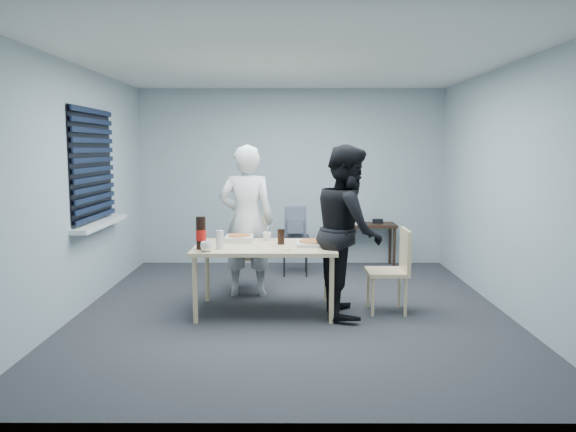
{
  "coord_description": "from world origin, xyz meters",
  "views": [
    {
      "loc": [
        -0.03,
        -5.87,
        1.74
      ],
      "look_at": [
        -0.04,
        0.1,
        1.01
      ],
      "focal_mm": 35.0,
      "sensor_mm": 36.0,
      "label": 1
    }
  ],
  "objects_px": {
    "chair_far": "(249,248)",
    "chair_right": "(395,264)",
    "person_black": "(348,230)",
    "mug_a": "(207,247)",
    "stool": "(295,244)",
    "soda_bottle": "(201,233)",
    "side_table": "(363,229)",
    "dining_table": "(265,251)",
    "backpack": "(295,222)",
    "mug_b": "(267,236)",
    "person_white": "(247,221)"
  },
  "relations": [
    {
      "from": "chair_far",
      "to": "side_table",
      "type": "relative_size",
      "value": 0.94
    },
    {
      "from": "stool",
      "to": "mug_a",
      "type": "height_order",
      "value": "mug_a"
    },
    {
      "from": "person_white",
      "to": "soda_bottle",
      "type": "relative_size",
      "value": 5.32
    },
    {
      "from": "side_table",
      "to": "chair_far",
      "type": "bearing_deg",
      "value": -139.38
    },
    {
      "from": "person_black",
      "to": "side_table",
      "type": "xyz_separation_m",
      "value": [
        0.47,
        2.41,
        -0.33
      ]
    },
    {
      "from": "backpack",
      "to": "mug_a",
      "type": "xyz_separation_m",
      "value": [
        -0.9,
        -2.1,
        0.03
      ]
    },
    {
      "from": "stool",
      "to": "backpack",
      "type": "height_order",
      "value": "backpack"
    },
    {
      "from": "stool",
      "to": "mug_a",
      "type": "xyz_separation_m",
      "value": [
        -0.9,
        -2.11,
        0.34
      ]
    },
    {
      "from": "chair_far",
      "to": "person_white",
      "type": "xyz_separation_m",
      "value": [
        0.0,
        -0.29,
        0.37
      ]
    },
    {
      "from": "dining_table",
      "to": "mug_a",
      "type": "xyz_separation_m",
      "value": [
        -0.56,
        -0.35,
        0.11
      ]
    },
    {
      "from": "dining_table",
      "to": "person_black",
      "type": "distance_m",
      "value": 0.9
    },
    {
      "from": "chair_far",
      "to": "soda_bottle",
      "type": "height_order",
      "value": "soda_bottle"
    },
    {
      "from": "dining_table",
      "to": "chair_right",
      "type": "xyz_separation_m",
      "value": [
        1.37,
        -0.0,
        -0.14
      ]
    },
    {
      "from": "chair_far",
      "to": "chair_right",
      "type": "distance_m",
      "value": 1.89
    },
    {
      "from": "stool",
      "to": "mug_a",
      "type": "distance_m",
      "value": 2.32
    },
    {
      "from": "backpack",
      "to": "mug_b",
      "type": "xyz_separation_m",
      "value": [
        -0.33,
        -1.43,
        0.03
      ]
    },
    {
      "from": "person_black",
      "to": "backpack",
      "type": "height_order",
      "value": "person_black"
    },
    {
      "from": "person_black",
      "to": "mug_b",
      "type": "bearing_deg",
      "value": 65.59
    },
    {
      "from": "chair_far",
      "to": "mug_a",
      "type": "height_order",
      "value": "chair_far"
    },
    {
      "from": "mug_b",
      "to": "mug_a",
      "type": "bearing_deg",
      "value": -130.35
    },
    {
      "from": "side_table",
      "to": "backpack",
      "type": "xyz_separation_m",
      "value": [
        -1.0,
        -0.59,
        0.18
      ]
    },
    {
      "from": "backpack",
      "to": "side_table",
      "type": "bearing_deg",
      "value": 50.12
    },
    {
      "from": "stool",
      "to": "mug_b",
      "type": "relative_size",
      "value": 5.32
    },
    {
      "from": "side_table",
      "to": "soda_bottle",
      "type": "height_order",
      "value": "soda_bottle"
    },
    {
      "from": "mug_b",
      "to": "stool",
      "type": "bearing_deg",
      "value": 77.18
    },
    {
      "from": "dining_table",
      "to": "side_table",
      "type": "relative_size",
      "value": 1.56
    },
    {
      "from": "side_table",
      "to": "person_white",
      "type": "bearing_deg",
      "value": -133.79
    },
    {
      "from": "person_white",
      "to": "mug_b",
      "type": "distance_m",
      "value": 0.46
    },
    {
      "from": "mug_a",
      "to": "mug_b",
      "type": "bearing_deg",
      "value": 49.65
    },
    {
      "from": "mug_a",
      "to": "soda_bottle",
      "type": "relative_size",
      "value": 0.37
    },
    {
      "from": "chair_far",
      "to": "mug_b",
      "type": "relative_size",
      "value": 8.9
    },
    {
      "from": "dining_table",
      "to": "mug_a",
      "type": "bearing_deg",
      "value": -147.84
    },
    {
      "from": "chair_right",
      "to": "mug_a",
      "type": "relative_size",
      "value": 7.24
    },
    {
      "from": "chair_right",
      "to": "mug_a",
      "type": "distance_m",
      "value": 1.98
    },
    {
      "from": "mug_b",
      "to": "soda_bottle",
      "type": "xyz_separation_m",
      "value": [
        -0.64,
        -0.54,
        0.11
      ]
    },
    {
      "from": "person_white",
      "to": "soda_bottle",
      "type": "xyz_separation_m",
      "value": [
        -0.39,
        -0.9,
        -0.01
      ]
    },
    {
      "from": "person_white",
      "to": "mug_a",
      "type": "xyz_separation_m",
      "value": [
        -0.32,
        -1.03,
        -0.12
      ]
    },
    {
      "from": "chair_right",
      "to": "side_table",
      "type": "distance_m",
      "value": 2.34
    },
    {
      "from": "stool",
      "to": "soda_bottle",
      "type": "height_order",
      "value": "soda_bottle"
    },
    {
      "from": "mug_a",
      "to": "soda_bottle",
      "type": "height_order",
      "value": "soda_bottle"
    },
    {
      "from": "dining_table",
      "to": "person_black",
      "type": "bearing_deg",
      "value": -4.67
    },
    {
      "from": "mug_a",
      "to": "mug_b",
      "type": "distance_m",
      "value": 0.88
    },
    {
      "from": "chair_far",
      "to": "chair_right",
      "type": "xyz_separation_m",
      "value": [
        1.62,
        -0.98,
        0.0
      ]
    },
    {
      "from": "backpack",
      "to": "chair_right",
      "type": "bearing_deg",
      "value": -39.6
    },
    {
      "from": "person_black",
      "to": "side_table",
      "type": "distance_m",
      "value": 2.48
    },
    {
      "from": "person_black",
      "to": "mug_a",
      "type": "bearing_deg",
      "value": 101.17
    },
    {
      "from": "chair_right",
      "to": "mug_b",
      "type": "height_order",
      "value": "chair_right"
    },
    {
      "from": "chair_far",
      "to": "soda_bottle",
      "type": "distance_m",
      "value": 1.31
    },
    {
      "from": "person_black",
      "to": "mug_a",
      "type": "relative_size",
      "value": 14.39
    },
    {
      "from": "mug_a",
      "to": "mug_b",
      "type": "relative_size",
      "value": 1.23
    }
  ]
}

